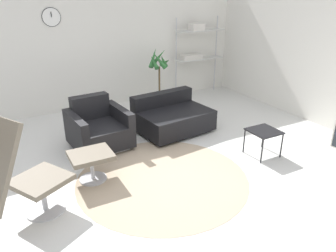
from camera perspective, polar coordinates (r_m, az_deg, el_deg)
The scene contains 11 objects.
ground_plane at distance 4.64m, azimuth -2.29°, elevation -7.35°, with size 12.00×12.00×0.00m, color silver.
wall_back at distance 6.87m, azimuth -13.85°, elevation 14.45°, with size 12.00×0.09×2.80m.
wall_right at distance 6.34m, azimuth 26.84°, elevation 12.03°, with size 0.06×12.00×2.80m.
round_rug at distance 4.41m, azimuth -0.98°, elevation -9.09°, with size 2.27×2.27×0.01m.
lounge_chair at distance 3.56m, azimuth -26.50°, elevation -6.18°, with size 1.13×0.95×1.32m.
ottoman at distance 4.35m, azimuth -13.23°, elevation -5.67°, with size 0.54×0.46×0.39m.
armchair_red at distance 5.25m, azimuth -12.01°, elevation -0.63°, with size 0.92×0.92×0.77m.
couch_low at distance 5.73m, azimuth 0.71°, elevation 1.43°, with size 1.30×1.04×0.63m.
side_table at distance 5.04m, azimuth 16.35°, elevation -1.18°, with size 0.42×0.42×0.40m.
potted_plant at distance 6.87m, azimuth -1.55°, elevation 7.81°, with size 0.47×0.47×1.22m.
shelf_unit at distance 7.60m, azimuth 4.93°, elevation 13.96°, with size 1.15×0.28×1.75m.
Camera 1 is at (-1.74, -3.61, 2.34)m, focal length 35.00 mm.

